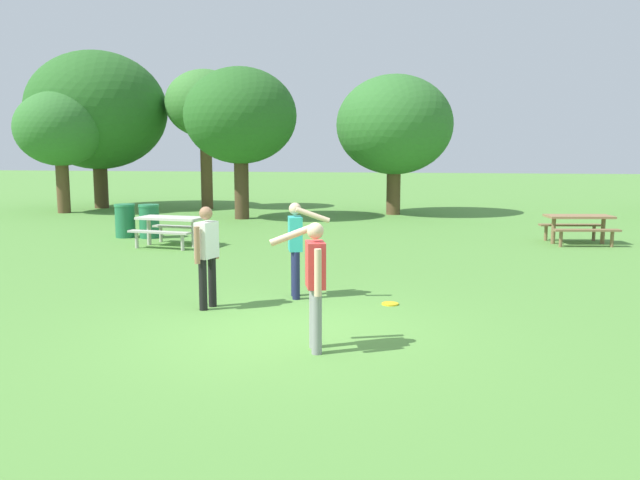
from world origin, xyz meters
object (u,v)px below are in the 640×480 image
at_px(person_bystander, 207,250).
at_px(tree_far_right, 205,105).
at_px(picnic_table_near, 171,225).
at_px(tree_broad_center, 97,111).
at_px(trash_can_further_along, 149,221).
at_px(trash_can_beside_table, 125,221).
at_px(tree_back_left, 394,125).
at_px(frisbee, 390,304).
at_px(person_thrower, 296,242).
at_px(tree_slender_mid, 240,116).
at_px(tree_tall_left, 60,129).
at_px(person_catcher, 314,276).
at_px(picnic_table_far, 579,223).

distance_m(person_bystander, tree_far_right, 17.86).
bearing_deg(picnic_table_near, tree_broad_center, 125.91).
distance_m(person_bystander, trash_can_further_along, 8.79).
relative_size(trash_can_beside_table, tree_back_left, 0.18).
distance_m(frisbee, picnic_table_near, 8.18).
bearing_deg(frisbee, trash_can_beside_table, 139.12).
relative_size(person_thrower, trash_can_beside_table, 1.71).
bearing_deg(trash_can_further_along, tree_back_left, 49.79).
bearing_deg(tree_far_right, trash_can_beside_table, -86.00).
bearing_deg(tree_far_right, tree_slender_mid, -54.76).
relative_size(person_thrower, tree_broad_center, 0.25).
distance_m(frisbee, tree_back_left, 15.09).
height_order(tree_tall_left, tree_back_left, tree_back_left).
xyz_separation_m(trash_can_beside_table, tree_broad_center, (-5.20, 8.49, 3.63)).
distance_m(person_catcher, tree_tall_left, 20.47).
bearing_deg(picnic_table_near, tree_tall_left, 134.69).
relative_size(person_thrower, tree_tall_left, 0.34).
relative_size(person_bystander, trash_can_beside_table, 1.71).
relative_size(person_catcher, person_bystander, 1.00).
bearing_deg(person_bystander, frisbee, 13.86).
distance_m(frisbee, trash_can_further_along, 10.02).
distance_m(person_thrower, tree_broad_center, 19.31).
distance_m(person_thrower, picnic_table_far, 9.69).
bearing_deg(tree_broad_center, tree_slender_mid, -23.94).
relative_size(trash_can_further_along, tree_back_left, 0.18).
relative_size(trash_can_beside_table, tree_slender_mid, 0.18).
relative_size(person_thrower, tree_far_right, 0.28).
xyz_separation_m(person_thrower, person_bystander, (-1.25, -0.96, -0.02)).
bearing_deg(frisbee, picnic_table_near, 137.54).
xyz_separation_m(tree_tall_left, tree_far_right, (5.02, 2.67, 1.04)).
relative_size(picnic_table_near, tree_broad_center, 0.29).
relative_size(person_catcher, tree_tall_left, 0.34).
bearing_deg(person_thrower, picnic_table_far, 49.83).
relative_size(tree_slender_mid, tree_back_left, 1.02).
relative_size(tree_broad_center, tree_far_right, 1.14).
bearing_deg(tree_broad_center, frisbee, -49.43).
height_order(person_thrower, trash_can_beside_table, person_thrower).
distance_m(person_bystander, picnic_table_near, 6.98).
relative_size(picnic_table_near, tree_tall_left, 0.40).
height_order(tree_broad_center, tree_slender_mid, tree_broad_center).
bearing_deg(person_catcher, tree_far_right, 112.86).
height_order(person_bystander, frisbee, person_bystander).
distance_m(trash_can_beside_table, tree_tall_left, 8.91).
xyz_separation_m(trash_can_further_along, tree_back_left, (6.58, 7.78, 2.94)).
height_order(person_catcher, picnic_table_far, person_catcher).
bearing_deg(tree_tall_left, person_catcher, -50.97).
bearing_deg(tree_back_left, picnic_table_near, -120.28).
bearing_deg(person_thrower, frisbee, -8.79).
height_order(frisbee, tree_slender_mid, tree_slender_mid).
distance_m(person_thrower, trash_can_beside_table, 9.21).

